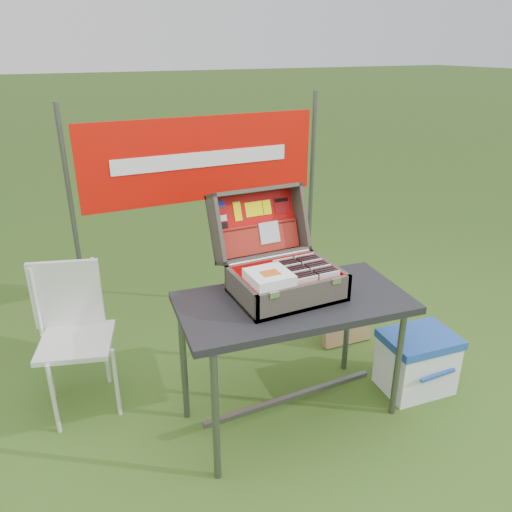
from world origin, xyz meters
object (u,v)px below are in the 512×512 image
table (292,360)px  chair (76,343)px  cardboard_box (346,317)px  suitcase (282,250)px  cooler (417,362)px

table → chair: 1.22m
chair → cardboard_box: (1.80, -0.08, -0.24)m
table → chair: size_ratio=1.40×
suitcase → cardboard_box: size_ratio=1.42×
suitcase → chair: bearing=155.2°
cooler → cardboard_box: bearing=102.9°
chair → cardboard_box: 1.82m
table → cooler: size_ratio=2.81×
suitcase → cooler: 1.19m
suitcase → chair: (-1.05, 0.48, -0.57)m
suitcase → chair: suitcase is taller
cooler → cardboard_box: cardboard_box is taller
table → chair: bearing=156.8°
chair → table: bearing=-13.0°
chair → cardboard_box: size_ratio=2.24×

